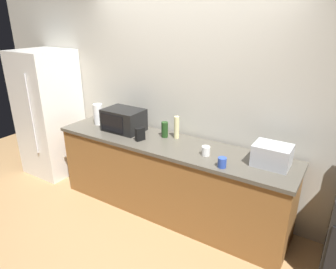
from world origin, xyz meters
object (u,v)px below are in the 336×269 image
at_px(cordless_phone, 140,134).
at_px(bottle_hand_soap, 177,127).
at_px(refrigerator, 49,113).
at_px(microwave, 124,120).
at_px(paper_towel_roll, 98,114).
at_px(mug_white, 206,151).
at_px(bottle_wine, 165,130).
at_px(toaster_oven, 272,155).
at_px(mug_blue, 222,162).

distance_m(cordless_phone, bottle_hand_soap, 0.43).
relative_size(refrigerator, microwave, 3.75).
relative_size(paper_towel_roll, bottle_hand_soap, 1.02).
height_order(bottle_hand_soap, mug_white, bottle_hand_soap).
bearing_deg(mug_white, bottle_wine, 162.58).
bearing_deg(microwave, mug_white, -5.59).
distance_m(toaster_oven, mug_blue, 0.48).
bearing_deg(microwave, mug_blue, -10.86).
xyz_separation_m(refrigerator, microwave, (1.38, 0.05, 0.13)).
height_order(bottle_hand_soap, mug_blue, bottle_hand_soap).
bearing_deg(mug_white, mug_blue, -32.83).
bearing_deg(toaster_oven, microwave, -179.61).
relative_size(microwave, bottle_wine, 2.61).
bearing_deg(mug_white, refrigerator, 178.50).
relative_size(refrigerator, bottle_hand_soap, 6.82).
xyz_separation_m(microwave, mug_white, (1.17, -0.11, -0.09)).
height_order(microwave, cordless_phone, microwave).
relative_size(paper_towel_roll, mug_blue, 2.78).
xyz_separation_m(paper_towel_roll, cordless_phone, (0.80, -0.16, -0.06)).
xyz_separation_m(bottle_wine, mug_white, (0.62, -0.20, -0.04)).
relative_size(bottle_hand_soap, mug_blue, 2.71).
height_order(cordless_phone, bottle_hand_soap, bottle_hand_soap).
height_order(bottle_wine, bottle_hand_soap, bottle_hand_soap).
bearing_deg(refrigerator, microwave, 2.00).
distance_m(microwave, mug_white, 1.18).
bearing_deg(mug_white, bottle_hand_soap, 153.96).
xyz_separation_m(paper_towel_roll, mug_blue, (1.85, -0.27, -0.09)).
height_order(paper_towel_roll, bottle_hand_soap, paper_towel_roll).
xyz_separation_m(toaster_oven, bottle_wine, (-1.25, 0.07, -0.01)).
bearing_deg(paper_towel_roll, bottle_wine, 4.59).
xyz_separation_m(toaster_oven, mug_white, (-0.62, -0.13, -0.06)).
relative_size(paper_towel_roll, mug_white, 2.81).
bearing_deg(microwave, toaster_oven, 0.39).
relative_size(bottle_wine, mug_blue, 1.89).
bearing_deg(bottle_hand_soap, paper_towel_roll, -173.79).
height_order(refrigerator, microwave, refrigerator).
bearing_deg(microwave, bottle_hand_soap, 10.26).
xyz_separation_m(mug_blue, mug_white, (-0.24, 0.16, -0.00)).
distance_m(refrigerator, toaster_oven, 3.17).
relative_size(microwave, bottle_hand_soap, 1.82).
bearing_deg(refrigerator, toaster_oven, 1.09).
bearing_deg(paper_towel_roll, toaster_oven, 0.26).
xyz_separation_m(microwave, paper_towel_roll, (-0.43, 0.00, 0.00)).
height_order(microwave, mug_blue, microwave).
relative_size(refrigerator, cordless_phone, 12.00).
relative_size(mug_blue, mug_white, 1.01).
height_order(bottle_wine, mug_white, bottle_wine).
relative_size(microwave, cordless_phone, 3.20).
distance_m(microwave, toaster_oven, 1.79).
bearing_deg(bottle_wine, paper_towel_roll, -175.41).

